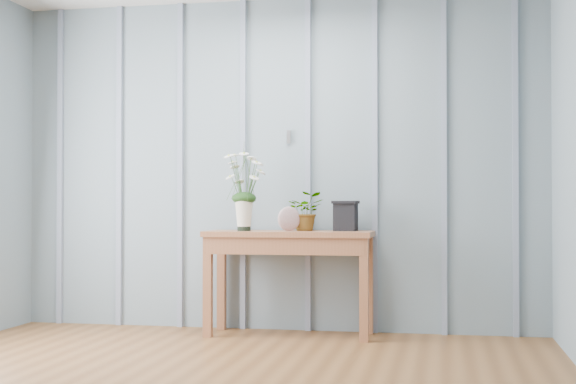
% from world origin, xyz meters
% --- Properties ---
extents(room_shell, '(4.00, 4.50, 2.50)m').
position_xyz_m(room_shell, '(0.00, 0.92, 1.99)').
color(room_shell, gray).
rests_on(room_shell, ground).
extents(sideboard, '(1.20, 0.45, 0.75)m').
position_xyz_m(sideboard, '(0.15, 1.99, 0.64)').
color(sideboard, brown).
rests_on(sideboard, ground).
extents(daisy_vase, '(0.43, 0.33, 0.61)m').
position_xyz_m(daisy_vase, '(-0.17, 1.93, 1.13)').
color(daisy_vase, black).
rests_on(daisy_vase, sideboard).
extents(spider_plant, '(0.28, 0.26, 0.28)m').
position_xyz_m(spider_plant, '(0.26, 2.07, 0.89)').
color(spider_plant, '#143611').
rests_on(spider_plant, sideboard).
extents(felt_disc_vessel, '(0.17, 0.14, 0.18)m').
position_xyz_m(felt_disc_vessel, '(0.16, 1.95, 0.84)').
color(felt_disc_vessel, '#894B5E').
rests_on(felt_disc_vessel, sideboard).
extents(carved_box, '(0.19, 0.16, 0.22)m').
position_xyz_m(carved_box, '(0.55, 2.06, 0.86)').
color(carved_box, black).
rests_on(carved_box, sideboard).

